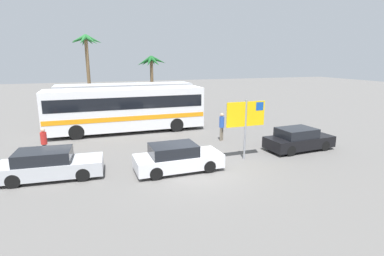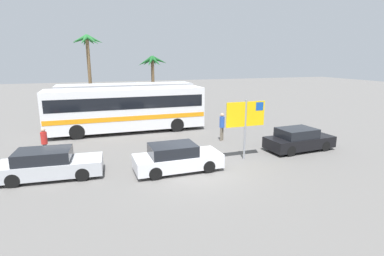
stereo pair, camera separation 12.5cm
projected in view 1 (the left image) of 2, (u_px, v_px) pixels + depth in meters
name	position (u px, v px, depth m)	size (l,w,h in m)	color
ground	(198.00, 172.00, 14.32)	(120.00, 120.00, 0.00)	#605E5B
bus_front_coach	(126.00, 108.00, 21.83)	(11.13, 2.67, 3.17)	white
bus_rear_coach	(126.00, 100.00, 25.62)	(11.13, 2.67, 3.17)	silver
ferry_sign	(246.00, 116.00, 15.66)	(2.20, 0.11, 3.20)	gray
car_silver	(49.00, 165.00, 13.43)	(4.54, 1.96, 1.32)	#B7BABF
car_black	(298.00, 139.00, 17.63)	(4.14, 1.96, 1.32)	black
car_white	(177.00, 158.00, 14.33)	(4.17, 1.78, 1.32)	silver
pedestrian_near_sign	(222.00, 124.00, 19.56)	(0.32, 0.32, 1.83)	#706656
pedestrian_crossing_lot	(44.00, 141.00, 15.94)	(0.32, 0.32, 1.69)	#2D2D33
palm_tree_seaside	(86.00, 50.00, 28.49)	(2.99, 2.85, 7.48)	brown
palm_tree_inland	(151.00, 67.00, 30.73)	(3.09, 2.95, 5.55)	brown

